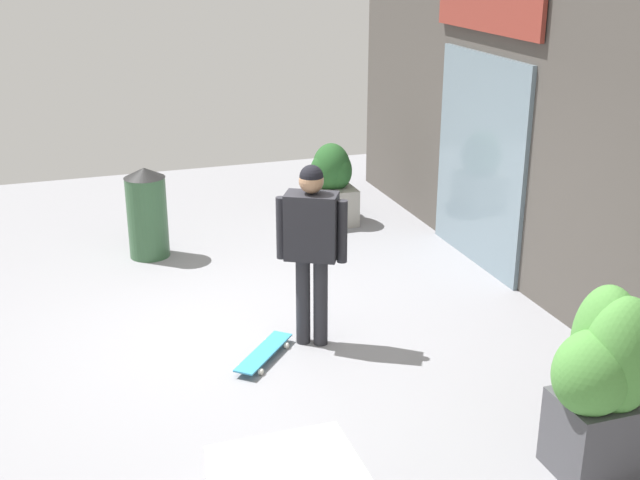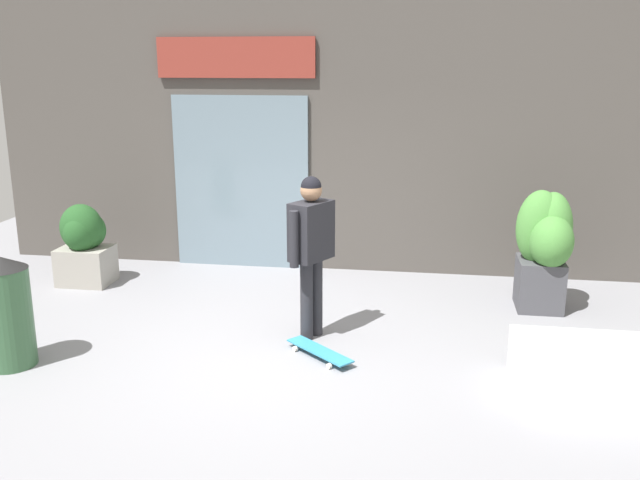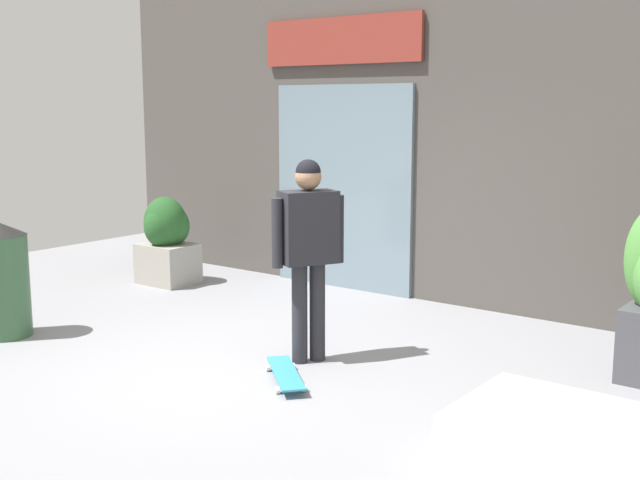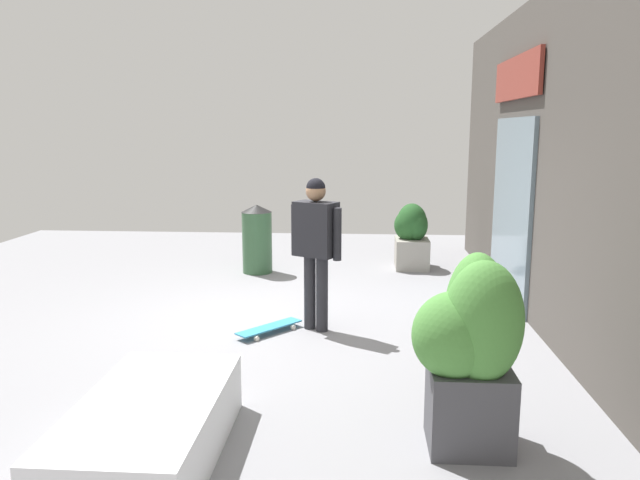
{
  "view_description": "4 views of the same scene",
  "coord_description": "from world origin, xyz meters",
  "px_view_note": "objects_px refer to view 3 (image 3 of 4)",
  "views": [
    {
      "loc": [
        6.74,
        -1.52,
        3.52
      ],
      "look_at": [
        0.38,
        0.62,
        1.03
      ],
      "focal_mm": 46.38,
      "sensor_mm": 36.0,
      "label": 1
    },
    {
      "loc": [
        1.42,
        -6.04,
        2.79
      ],
      "look_at": [
        0.38,
        0.62,
        1.03
      ],
      "focal_mm": 38.84,
      "sensor_mm": 36.0,
      "label": 2
    },
    {
      "loc": [
        4.24,
        -4.48,
        2.12
      ],
      "look_at": [
        0.38,
        0.62,
        1.03
      ],
      "focal_mm": 44.82,
      "sensor_mm": 36.0,
      "label": 3
    },
    {
      "loc": [
        6.74,
        1.05,
        2.19
      ],
      "look_at": [
        0.38,
        0.62,
        1.03
      ],
      "focal_mm": 34.08,
      "sensor_mm": 36.0,
      "label": 4
    }
  ],
  "objects_px": {
    "skateboard": "(286,373)",
    "planter_box_left": "(167,236)",
    "skateboarder": "(308,239)",
    "trash_bin": "(3,280)"
  },
  "relations": [
    {
      "from": "skateboarder",
      "to": "trash_bin",
      "type": "xyz_separation_m",
      "value": [
        -2.68,
        -1.11,
        -0.5
      ]
    },
    {
      "from": "skateboarder",
      "to": "skateboard",
      "type": "distance_m",
      "value": 1.1
    },
    {
      "from": "skateboard",
      "to": "planter_box_left",
      "type": "bearing_deg",
      "value": -167.21
    },
    {
      "from": "skateboarder",
      "to": "planter_box_left",
      "type": "bearing_deg",
      "value": -173.75
    },
    {
      "from": "skateboarder",
      "to": "planter_box_left",
      "type": "height_order",
      "value": "skateboarder"
    },
    {
      "from": "skateboard",
      "to": "planter_box_left",
      "type": "xyz_separation_m",
      "value": [
        -3.32,
        1.8,
        0.51
      ]
    },
    {
      "from": "skateboard",
      "to": "planter_box_left",
      "type": "relative_size",
      "value": 0.7
    },
    {
      "from": "skateboard",
      "to": "skateboarder",
      "type": "bearing_deg",
      "value": 149.23
    },
    {
      "from": "skateboarder",
      "to": "skateboard",
      "type": "xyz_separation_m",
      "value": [
        0.16,
        -0.5,
        -0.97
      ]
    },
    {
      "from": "skateboarder",
      "to": "trash_bin",
      "type": "height_order",
      "value": "skateboarder"
    }
  ]
}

